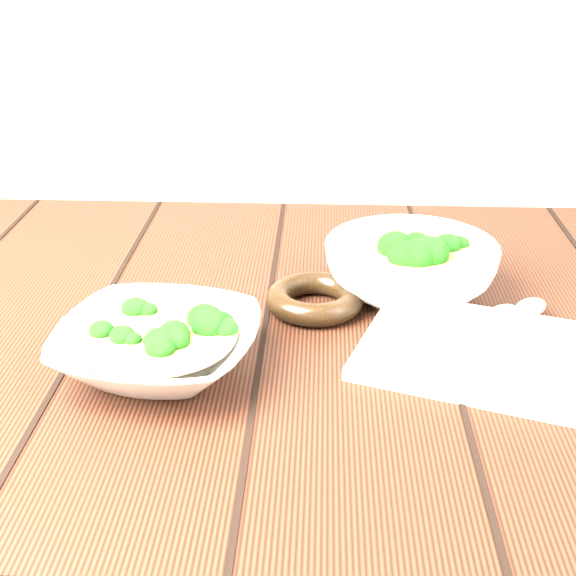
# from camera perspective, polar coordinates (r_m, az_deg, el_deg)

# --- Properties ---
(table) EXTENTS (1.20, 0.80, 0.75)m
(table) POSITION_cam_1_polar(r_m,az_deg,el_deg) (0.99, -0.30, -8.43)
(table) COLOR black
(table) RESTS_ON ground
(soup_bowl_front) EXTENTS (0.23, 0.23, 0.06)m
(soup_bowl_front) POSITION_cam_1_polar(r_m,az_deg,el_deg) (0.83, -9.24, -4.05)
(soup_bowl_front) COLOR silver
(soup_bowl_front) RESTS_ON table
(soup_bowl_back) EXTENTS (0.27, 0.27, 0.08)m
(soup_bowl_back) POSITION_cam_1_polar(r_m,az_deg,el_deg) (0.98, 8.70, 1.49)
(soup_bowl_back) COLOR silver
(soup_bowl_back) RESTS_ON table
(trivet) EXTENTS (0.12, 0.12, 0.03)m
(trivet) POSITION_cam_1_polar(r_m,az_deg,el_deg) (0.94, 1.93, -0.75)
(trivet) COLOR black
(trivet) RESTS_ON table
(napkin) EXTENTS (0.29, 0.26, 0.01)m
(napkin) POSITION_cam_1_polar(r_m,az_deg,el_deg) (0.87, 13.31, -4.41)
(napkin) COLOR beige
(napkin) RESTS_ON table
(spoon_left) EXTENTS (0.13, 0.17, 0.01)m
(spoon_left) POSITION_cam_1_polar(r_m,az_deg,el_deg) (0.90, 13.96, -2.67)
(spoon_left) COLOR #B1AB9C
(spoon_left) RESTS_ON napkin
(spoon_right) EXTENTS (0.12, 0.18, 0.01)m
(spoon_right) POSITION_cam_1_polar(r_m,az_deg,el_deg) (0.93, 16.05, -2.21)
(spoon_right) COLOR #B1AB9C
(spoon_right) RESTS_ON napkin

